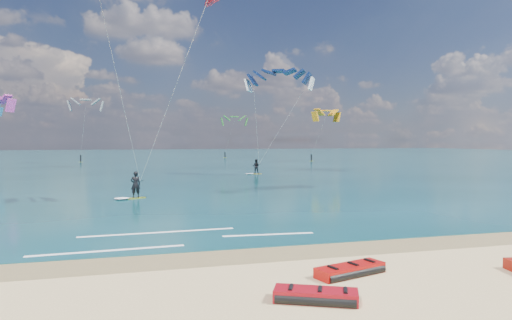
{
  "coord_description": "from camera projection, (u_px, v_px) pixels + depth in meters",
  "views": [
    {
      "loc": [
        -2.18,
        -13.75,
        4.41
      ],
      "look_at": [
        3.71,
        8.0,
        3.43
      ],
      "focal_mm": 32.0,
      "sensor_mm": 36.0,
      "label": 1
    }
  ],
  "objects": [
    {
      "name": "distant_kites",
      "position": [
        127.0,
        134.0,
        90.62
      ],
      "size": [
        74.27,
        40.38,
        12.11
      ],
      "color": "gray",
      "rests_on": "ground"
    },
    {
      "name": "packed_kite_left",
      "position": [
        350.0,
        275.0,
        14.89
      ],
      "size": [
        2.88,
        1.81,
        0.4
      ],
      "primitive_type": null,
      "rotation": [
        0.0,
        0.0,
        0.29
      ],
      "color": "#AE0C09",
      "rests_on": "ground"
    },
    {
      "name": "ground",
      "position": [
        153.0,
        178.0,
        52.59
      ],
      "size": [
        320.0,
        320.0,
        0.0
      ],
      "primitive_type": "plane",
      "color": "tan",
      "rests_on": "ground"
    },
    {
      "name": "shoreline_foam",
      "position": [
        171.0,
        238.0,
        20.23
      ],
      "size": [
        12.18,
        3.63,
        0.01
      ],
      "color": "white",
      "rests_on": "ground"
    },
    {
      "name": "sea",
      "position": [
        142.0,
        158.0,
        114.31
      ],
      "size": [
        320.0,
        200.0,
        0.04
      ],
      "primitive_type": "cube",
      "color": "#0A373B",
      "rests_on": "ground"
    },
    {
      "name": "wet_sand_strip",
      "position": [
        195.0,
        259.0,
        16.91
      ],
      "size": [
        320.0,
        2.4,
        0.01
      ],
      "primitive_type": "cube",
      "color": "brown",
      "rests_on": "ground"
    },
    {
      "name": "packed_kite_mid",
      "position": [
        316.0,
        302.0,
        12.44
      ],
      "size": [
        2.71,
        2.06,
        0.4
      ],
      "primitive_type": null,
      "rotation": [
        0.0,
        0.0,
        -0.44
      ],
      "color": "#9C0A14",
      "rests_on": "ground"
    },
    {
      "name": "kitesurfer_main",
      "position": [
        145.0,
        66.0,
        30.75
      ],
      "size": [
        9.27,
        9.0,
        17.96
      ],
      "rotation": [
        0.0,
        0.0,
        0.5
      ],
      "color": "#A5C016",
      "rests_on": "sea"
    },
    {
      "name": "kitesurfer_far",
      "position": [
        269.0,
        111.0,
        57.13
      ],
      "size": [
        9.52,
        6.47,
        14.64
      ],
      "rotation": [
        0.0,
        0.0,
        -0.42
      ],
      "color": "gold",
      "rests_on": "sea"
    }
  ]
}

